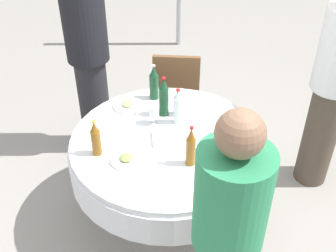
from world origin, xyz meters
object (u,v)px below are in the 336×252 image
object	(u,v)px
bottle_dark_green_rear	(164,98)
bottle_amber_west	(191,147)
dining_table	(168,156)
person_left	(89,62)
wine_glass_east	(238,150)
plate_far	(128,105)
person_right	(334,86)
bottle_amber_left	(96,139)
person_north	(226,241)
plate_front	(127,159)
bottle_clear_north	(178,107)
wine_glass_west	(224,135)
wine_glass_outer	(182,103)
chair_outer	(177,87)
bottle_dark_green_right	(154,83)
wine_glass_rear	(154,111)

from	to	relation	value
bottle_dark_green_rear	bottle_amber_west	size ratio (longest dim) A/B	1.08
dining_table	person_left	distance (m)	1.11
wine_glass_east	plate_far	xyz separation A→B (m)	(-0.52, -0.80, -0.10)
bottle_amber_west	person_right	distance (m)	1.25
wine_glass_east	plate_far	bearing A→B (deg)	-123.00
bottle_amber_left	person_north	xyz separation A→B (m)	(0.64, 0.83, -0.03)
plate_front	bottle_amber_left	bearing A→B (deg)	-101.67
bottle_clear_north	wine_glass_west	world-z (taller)	bottle_clear_north
plate_front	person_north	distance (m)	0.87
wine_glass_outer	person_north	xyz separation A→B (m)	(1.15, 0.36, -0.01)
wine_glass_outer	plate_far	world-z (taller)	wine_glass_outer
wine_glass_west	chair_outer	world-z (taller)	wine_glass_west
bottle_amber_left	wine_glass_west	world-z (taller)	bottle_amber_left
bottle_amber_left	plate_front	world-z (taller)	bottle_amber_left
dining_table	plate_far	bearing A→B (deg)	-134.09
bottle_dark_green_right	wine_glass_west	world-z (taller)	bottle_dark_green_right
wine_glass_east	bottle_dark_green_right	bearing A→B (deg)	-136.50
dining_table	person_right	bearing A→B (deg)	117.81
bottle_dark_green_right	person_north	distance (m)	1.46
bottle_dark_green_right	plate_far	distance (m)	0.25
bottle_amber_west	wine_glass_east	distance (m)	0.29
dining_table	person_north	bearing A→B (deg)	25.84
wine_glass_west	chair_outer	size ratio (longest dim) A/B	0.17
bottle_dark_green_rear	plate_far	bearing A→B (deg)	-101.75
wine_glass_west	wine_glass_east	bearing A→B (deg)	32.59
bottle_clear_north	chair_outer	bearing A→B (deg)	-172.25
wine_glass_east	person_right	world-z (taller)	person_right
person_north	person_right	bearing A→B (deg)	-142.16
wine_glass_outer	bottle_dark_green_right	bearing A→B (deg)	-128.26
bottle_dark_green_right	plate_far	world-z (taller)	bottle_dark_green_right
person_left	chair_outer	xyz separation A→B (m)	(-0.28, 0.69, -0.34)
wine_glass_rear	person_right	world-z (taller)	person_right
wine_glass_west	bottle_amber_left	bearing A→B (deg)	-77.79
person_left	person_north	xyz separation A→B (m)	(1.60, 1.17, -0.03)
wine_glass_east	person_right	bearing A→B (deg)	139.31
bottle_clear_north	bottle_dark_green_rear	world-z (taller)	bottle_dark_green_rear
wine_glass_east	bottle_clear_north	bearing A→B (deg)	-132.47
plate_front	bottle_amber_west	bearing A→B (deg)	94.60
wine_glass_east	wine_glass_outer	bearing A→B (deg)	-140.39
bottle_clear_north	bottle_amber_west	distance (m)	0.44
bottle_amber_left	wine_glass_east	xyz separation A→B (m)	(-0.03, 0.88, -0.01)
plate_front	plate_far	size ratio (longest dim) A/B	0.95
dining_table	person_left	xyz separation A→B (m)	(-0.76, -0.76, 0.27)
dining_table	wine_glass_rear	world-z (taller)	wine_glass_rear
dining_table	bottle_dark_green_rear	size ratio (longest dim) A/B	4.39
wine_glass_rear	plate_far	bearing A→B (deg)	-127.71
bottle_dark_green_right	wine_glass_rear	xyz separation A→B (m)	(0.32, 0.06, -0.03)
plate_front	person_right	world-z (taller)	person_right
person_right	chair_outer	xyz separation A→B (m)	(-0.44, -1.20, -0.38)
bottle_dark_green_rear	person_left	world-z (taller)	person_left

